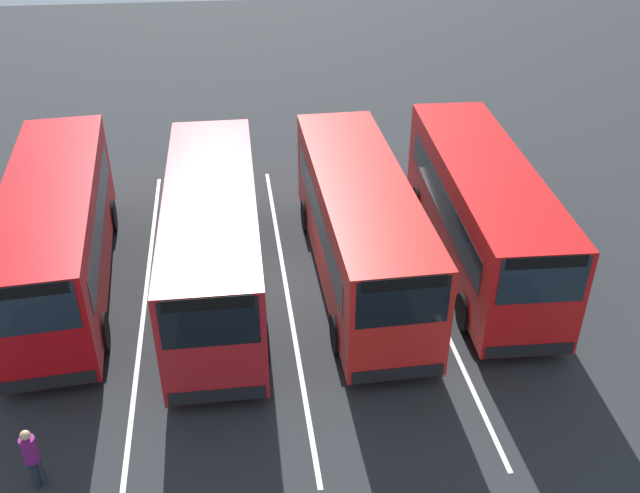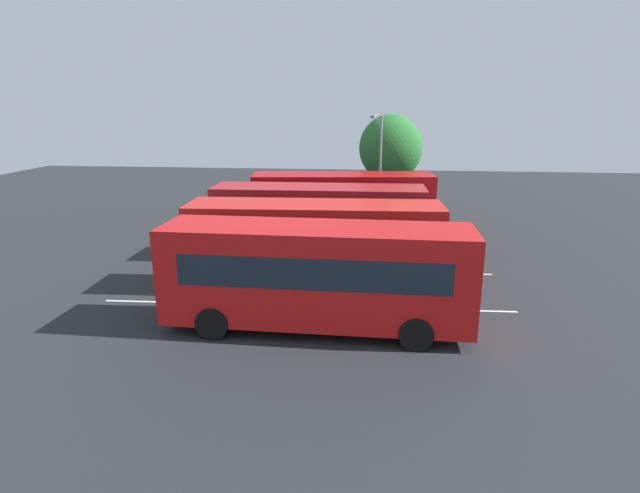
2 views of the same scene
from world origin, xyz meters
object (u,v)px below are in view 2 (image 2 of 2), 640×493
bus_center_left (318,219)px  bus_center_right (314,243)px  bus_far_left (342,202)px  bus_far_right (316,274)px  depot_tree (391,148)px  pedestrian (208,219)px  street_lamp (379,160)px

bus_center_left → bus_center_right: same height
bus_far_left → bus_far_right: size_ratio=1.01×
bus_center_left → bus_center_right: bearing=92.8°
bus_far_right → depot_tree: (-2.78, -18.07, 2.45)m
pedestrian → street_lamp: size_ratio=0.24×
pedestrian → depot_tree: 12.45m
bus_center_left → depot_tree: (-3.55, -10.15, 2.45)m
pedestrian → street_lamp: 10.66m
bus_center_left → depot_tree: depot_tree is taller
bus_center_right → pedestrian: bearing=-51.3°
bus_far_left → bus_far_right: (0.06, 12.33, 0.00)m
bus_far_left → bus_far_right: 12.33m
bus_far_right → bus_far_left: bearing=-89.1°
bus_far_left → bus_center_right: bearing=80.5°
bus_far_left → street_lamp: street_lamp is taller
pedestrian → depot_tree: size_ratio=0.25×
pedestrian → bus_center_right: bearing=-86.3°
bus_center_left → street_lamp: street_lamp is taller
bus_far_left → bus_center_right: size_ratio=1.01×
bus_far_left → bus_far_right: bearing=83.9°
depot_tree → bus_far_left: bearing=64.7°
bus_center_right → street_lamp: (-2.56, -12.07, 1.92)m
bus_center_left → bus_far_right: bearing=94.6°
street_lamp → depot_tree: bearing=177.4°
bus_center_left → bus_far_right: size_ratio=1.00×
bus_center_right → bus_far_right: (-0.49, 3.73, 0.00)m
bus_far_left → bus_far_right: same height
bus_center_right → bus_far_right: same height
bus_center_left → street_lamp: size_ratio=1.50×
bus_center_left → bus_far_right: same height
bus_center_left → bus_center_right: size_ratio=1.00×
bus_far_left → bus_center_right: (0.56, 8.60, 0.00)m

